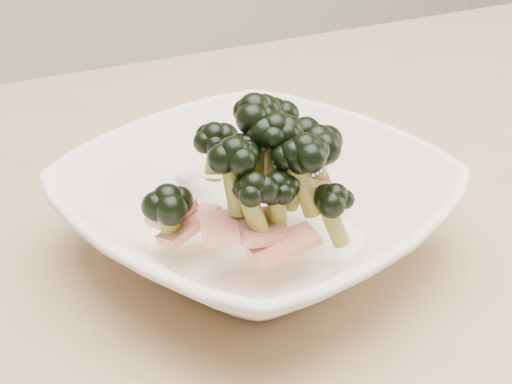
# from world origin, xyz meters

# --- Properties ---
(dining_table) EXTENTS (1.20, 0.80, 0.75)m
(dining_table) POSITION_xyz_m (0.00, 0.00, 0.65)
(dining_table) COLOR tan
(dining_table) RESTS_ON ground
(broccoli_dish) EXTENTS (0.36, 0.36, 0.13)m
(broccoli_dish) POSITION_xyz_m (-0.11, -0.06, 0.79)
(broccoli_dish) COLOR white
(broccoli_dish) RESTS_ON dining_table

